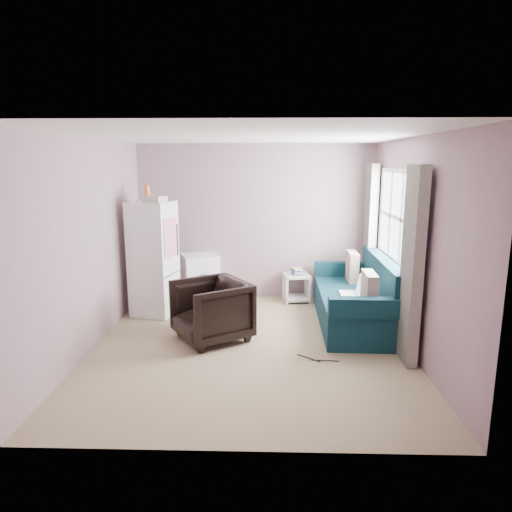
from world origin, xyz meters
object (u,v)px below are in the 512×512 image
(washing_machine, at_px, (200,277))
(side_table, at_px, (296,285))
(fridge, at_px, (154,258))
(sofa, at_px, (359,300))
(armchair, at_px, (211,307))

(washing_machine, relative_size, side_table, 1.39)
(fridge, distance_m, sofa, 3.00)
(fridge, bearing_deg, side_table, 30.28)
(side_table, height_order, sofa, sofa)
(fridge, relative_size, side_table, 3.43)
(armchair, bearing_deg, sofa, 73.89)
(washing_machine, bearing_deg, sofa, -44.64)
(armchair, height_order, fridge, fridge)
(fridge, xyz_separation_m, sofa, (2.93, -0.40, -0.50))
(fridge, distance_m, washing_machine, 0.96)
(fridge, relative_size, sofa, 0.89)
(sofa, bearing_deg, washing_machine, 157.44)
(armchair, bearing_deg, fridge, -169.45)
(fridge, bearing_deg, washing_machine, 60.35)
(side_table, bearing_deg, washing_machine, -178.74)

